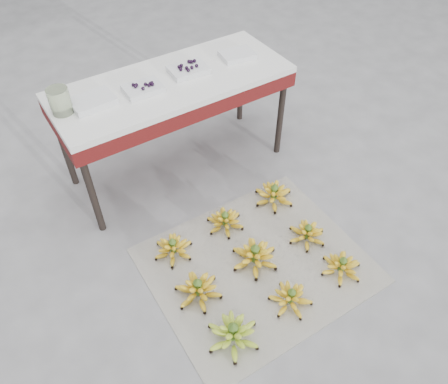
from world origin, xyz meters
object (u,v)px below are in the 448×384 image
newspaper_mat (257,265)px  bunch_mid_left (198,289)px  bunch_front_center (291,298)px  glass_jar (60,101)px  bunch_back_right (274,195)px  bunch_front_left (233,334)px  vendor_table (173,91)px  bunch_mid_right (307,234)px  bunch_back_center (225,221)px  tray_far_right (237,55)px  tray_far_left (93,101)px  bunch_mid_center (255,256)px  bunch_front_right (342,266)px  tray_right (188,70)px  bunch_back_left (173,248)px  tray_left (143,88)px

newspaper_mat → bunch_mid_left: bunch_mid_left is taller
bunch_front_center → glass_jar: (-0.65, 1.37, 0.75)m
newspaper_mat → bunch_back_right: bearing=42.3°
bunch_front_left → vendor_table: vendor_table is taller
bunch_mid_right → bunch_back_center: 0.53m
bunch_mid_left → tray_far_right: bearing=35.7°
tray_far_left → glass_jar: glass_jar is taller
bunch_back_center → tray_far_right: size_ratio=1.15×
bunch_mid_right → vendor_table: bearing=122.6°
bunch_front_center → bunch_mid_center: 0.34m
bunch_back_right → bunch_front_center: bearing=-98.6°
newspaper_mat → bunch_mid_center: 0.07m
newspaper_mat → bunch_front_right: bunch_front_right is taller
tray_right → bunch_back_left: bearing=-128.2°
bunch_mid_right → tray_right: tray_right is taller
tray_far_left → tray_far_right: 1.01m
bunch_front_right → bunch_mid_right: (-0.01, 0.30, -0.00)m
bunch_mid_left → vendor_table: size_ratio=0.21×
bunch_mid_center → tray_far_left: (-0.47, 1.02, 0.69)m
vendor_table → tray_far_right: tray_far_right is taller
bunch_front_right → bunch_back_right: bunch_back_right is taller
tray_right → bunch_mid_right: bearing=-78.8°
bunch_back_left → bunch_back_center: bearing=5.9°
bunch_back_right → tray_right: size_ratio=1.41×
bunch_front_center → tray_far_right: size_ratio=1.07×
bunch_mid_right → bunch_back_center: bearing=150.2°
bunch_mid_right → tray_far_right: 1.27m
bunch_front_right → tray_far_right: bearing=63.4°
newspaper_mat → bunch_mid_left: bearing=177.9°
bunch_front_right → tray_far_left: size_ratio=1.19×
bunch_mid_center → bunch_back_right: size_ratio=1.01×
bunch_back_center → bunch_back_right: bunch_back_right is taller
bunch_mid_center → bunch_back_right: bearing=56.2°
newspaper_mat → bunch_back_center: size_ratio=4.50×
bunch_back_left → tray_far_left: 0.99m
tray_far_right → glass_jar: 1.19m
bunch_front_center → bunch_mid_center: (-0.01, 0.34, 0.01)m
newspaper_mat → bunch_front_left: bearing=-140.8°
bunch_mid_right → newspaper_mat: bearing=-166.7°
vendor_table → tray_right: tray_right is taller
bunch_back_right → tray_far_left: bearing=164.5°
bunch_back_right → bunch_mid_center: bearing=-117.9°
bunch_front_right → bunch_back_right: size_ratio=0.88×
bunch_front_right → glass_jar: glass_jar is taller
bunch_back_left → tray_left: (0.22, 0.66, 0.70)m
tray_left → tray_right: tray_right is taller
newspaper_mat → bunch_back_left: (-0.38, 0.35, 0.05)m
bunch_front_left → bunch_front_center: (0.39, 0.00, -0.01)m
bunch_front_left → glass_jar: 1.59m
bunch_mid_right → glass_jar: size_ratio=1.89×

